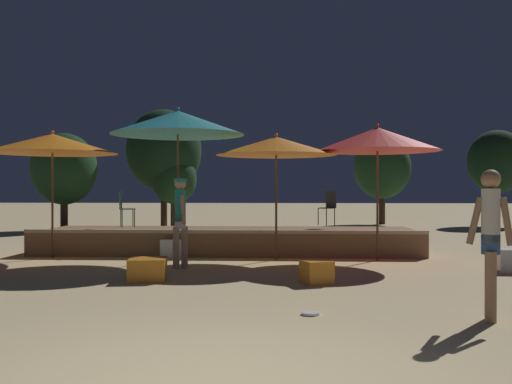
% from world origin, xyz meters
% --- Properties ---
extents(wooden_deck, '(9.35, 2.67, 0.64)m').
position_xyz_m(wooden_deck, '(-0.79, 9.91, 0.28)').
color(wooden_deck, olive).
rests_on(wooden_deck, ground).
extents(patio_umbrella_0, '(2.99, 2.99, 3.42)m').
position_xyz_m(patio_umbrella_0, '(-1.76, 8.19, 3.06)').
color(patio_umbrella_0, brown).
rests_on(patio_umbrella_0, ground).
extents(patio_umbrella_1, '(2.77, 2.77, 3.03)m').
position_xyz_m(patio_umbrella_1, '(2.68, 8.26, 2.68)').
color(patio_umbrella_1, brown).
rests_on(patio_umbrella_1, ground).
extents(patio_umbrella_2, '(2.69, 2.69, 2.83)m').
position_xyz_m(patio_umbrella_2, '(0.44, 8.25, 2.54)').
color(patio_umbrella_2, brown).
rests_on(patio_umbrella_2, ground).
extents(patio_umbrella_3, '(2.95, 2.95, 2.93)m').
position_xyz_m(patio_umbrella_3, '(-4.71, 8.39, 2.63)').
color(patio_umbrella_3, brown).
rests_on(patio_umbrella_3, ground).
extents(cube_seat_2, '(0.71, 0.71, 0.38)m').
position_xyz_m(cube_seat_2, '(-1.76, 5.30, 0.19)').
color(cube_seat_2, orange).
rests_on(cube_seat_2, ground).
extents(cube_seat_3, '(0.58, 0.58, 0.39)m').
position_xyz_m(cube_seat_3, '(1.15, 5.09, 0.19)').
color(cube_seat_3, orange).
rests_on(cube_seat_3, ground).
extents(cube_seat_4, '(0.49, 0.49, 0.42)m').
position_xyz_m(cube_seat_4, '(-1.97, 8.59, 0.21)').
color(cube_seat_4, white).
rests_on(cube_seat_4, ground).
extents(cube_seat_5, '(0.55, 0.55, 0.43)m').
position_xyz_m(cube_seat_5, '(4.95, 6.65, 0.22)').
color(cube_seat_5, white).
rests_on(cube_seat_5, ground).
extents(person_0, '(0.31, 0.49, 1.80)m').
position_xyz_m(person_0, '(-1.45, 6.78, 1.03)').
color(person_0, tan).
rests_on(person_0, ground).
extents(person_2, '(0.54, 0.30, 1.82)m').
position_xyz_m(person_2, '(3.07, 2.48, 1.01)').
color(person_2, '#997051').
rests_on(person_2, ground).
extents(bistro_chair_0, '(0.48, 0.48, 0.90)m').
position_xyz_m(bistro_chair_0, '(1.79, 10.49, 1.18)').
color(bistro_chair_0, '#2D3338').
rests_on(bistro_chair_0, wooden_deck).
extents(bistro_chair_1, '(0.45, 0.44, 0.90)m').
position_xyz_m(bistro_chair_1, '(-3.35, 9.50, 1.18)').
color(bistro_chair_1, '#1E4C47').
rests_on(bistro_chair_1, wooden_deck).
extents(frisbee_disc, '(0.23, 0.23, 0.03)m').
position_xyz_m(frisbee_disc, '(0.93, 2.72, 0.02)').
color(frisbee_disc, white).
rests_on(frisbee_disc, ground).
extents(background_tree_0, '(2.48, 2.48, 4.14)m').
position_xyz_m(background_tree_0, '(9.88, 20.68, 2.76)').
color(background_tree_0, '#3D2B1C').
rests_on(background_tree_0, ground).
extents(background_tree_1, '(1.91, 1.91, 3.06)m').
position_xyz_m(background_tree_1, '(-4.00, 19.39, 1.99)').
color(background_tree_1, '#3D2B1C').
rests_on(background_tree_1, ground).
extents(background_tree_2, '(2.49, 2.49, 3.73)m').
position_xyz_m(background_tree_2, '(-7.79, 17.00, 2.35)').
color(background_tree_2, '#3D2B1C').
rests_on(background_tree_2, ground).
extents(background_tree_3, '(3.22, 3.22, 5.01)m').
position_xyz_m(background_tree_3, '(-4.52, 19.84, 3.23)').
color(background_tree_3, '#3D2B1C').
rests_on(background_tree_3, ground).
extents(background_tree_4, '(2.56, 2.56, 3.96)m').
position_xyz_m(background_tree_4, '(5.08, 21.50, 2.54)').
color(background_tree_4, '#3D2B1C').
rests_on(background_tree_4, ground).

